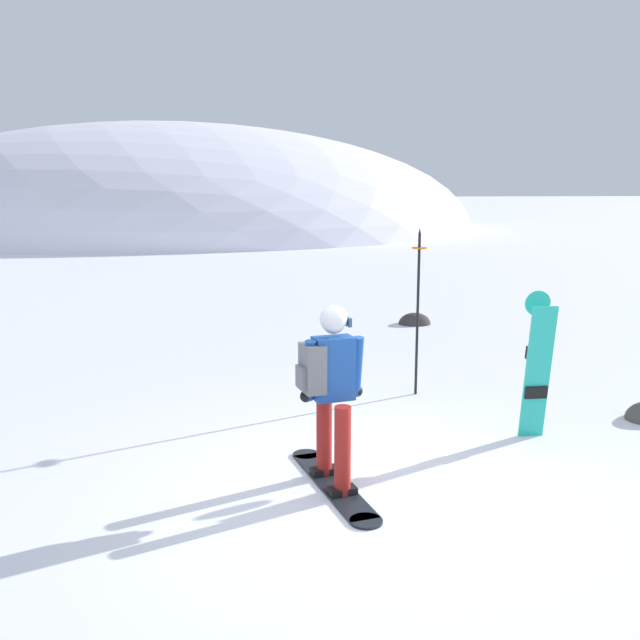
# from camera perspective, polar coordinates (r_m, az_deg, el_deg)

# --- Properties ---
(ground_plane) EXTENTS (300.00, 300.00, 0.00)m
(ground_plane) POSITION_cam_1_polar(r_m,az_deg,el_deg) (6.64, 4.52, -13.82)
(ground_plane) COLOR white
(ridge_peak_main) EXTENTS (38.00, 34.20, 12.93)m
(ridge_peak_main) POSITION_cam_1_polar(r_m,az_deg,el_deg) (46.29, -12.11, 7.24)
(ridge_peak_main) COLOR white
(ridge_peak_main) RESTS_ON ground
(snowboarder_main) EXTENTS (0.66, 1.80, 1.71)m
(snowboarder_main) POSITION_cam_1_polar(r_m,az_deg,el_deg) (6.46, 0.81, -5.78)
(snowboarder_main) COLOR black
(snowboarder_main) RESTS_ON ground
(spare_snowboard) EXTENTS (0.28, 0.25, 1.65)m
(spare_snowboard) POSITION_cam_1_polar(r_m,az_deg,el_deg) (8.06, 17.10, -3.50)
(spare_snowboard) COLOR #23B7A3
(spare_snowboard) RESTS_ON ground
(piste_marker_near) EXTENTS (0.20, 0.20, 2.22)m
(piste_marker_near) POSITION_cam_1_polar(r_m,az_deg,el_deg) (9.35, 7.89, 1.47)
(piste_marker_near) COLOR black
(piste_marker_near) RESTS_ON ground
(rock_mid) EXTENTS (0.65, 0.55, 0.45)m
(rock_mid) POSITION_cam_1_polar(r_m,az_deg,el_deg) (14.37, 7.62, -0.32)
(rock_mid) COLOR #383333
(rock_mid) RESTS_ON ground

